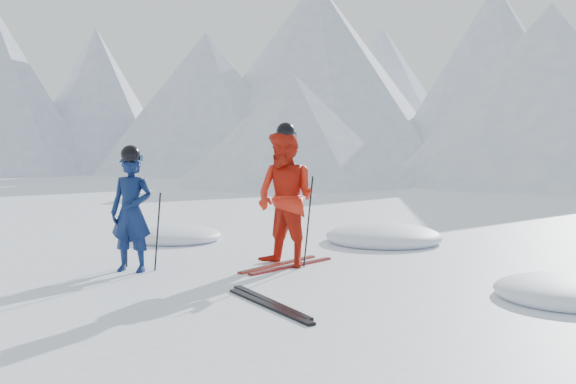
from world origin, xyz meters
The scene contains 12 objects.
ground centered at (0.00, 0.00, 0.00)m, with size 160.00×160.00×0.00m, color white.
skier_blue centered at (-2.95, -0.92, 0.82)m, with size 0.60×0.39×1.65m, color #0B1B45.
skier_red centered at (-1.48, 0.67, 0.99)m, with size 0.96×0.75×1.98m, color red.
pole_blue_left centered at (-3.25, -0.77, 0.55)m, with size 0.02×0.02×1.10m, color black.
pole_blue_right centered at (-2.70, -0.67, 0.55)m, with size 0.02×0.02×1.10m, color black.
pole_red_left centered at (-1.78, 0.92, 0.66)m, with size 0.02×0.02×1.32m, color black.
pole_red_right centered at (-1.18, 0.82, 0.66)m, with size 0.02×0.02×1.32m, color black.
ski_worn_left centered at (-1.60, 0.67, 0.01)m, with size 0.09×1.70×0.03m, color black.
ski_worn_right centered at (-1.36, 0.67, 0.01)m, with size 0.09×1.70×0.03m, color black.
ski_loose_a centered at (-0.31, -1.17, 0.01)m, with size 0.09×1.70×0.03m, color black.
ski_loose_b centered at (-0.21, -1.32, 0.01)m, with size 0.09×1.70×0.03m, color black.
snow_lumps centered at (-1.48, 2.51, 0.00)m, with size 8.56×4.49×0.47m.
Camera 1 is at (3.80, -6.36, 1.67)m, focal length 38.00 mm.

